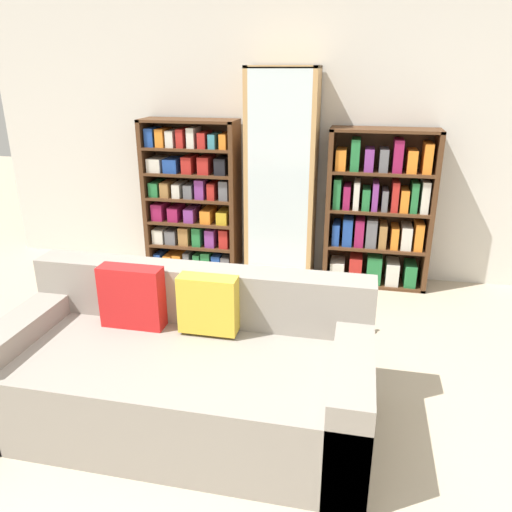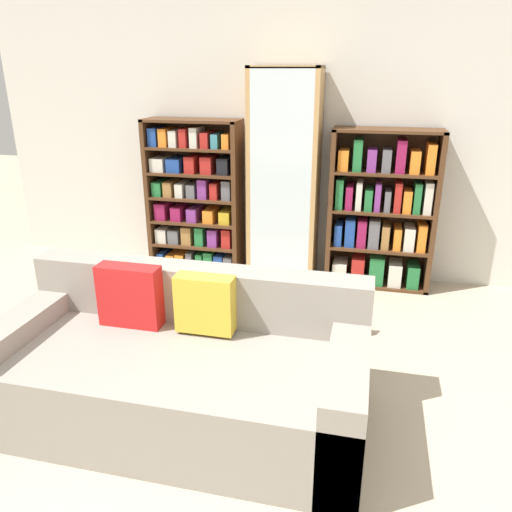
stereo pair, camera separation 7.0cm
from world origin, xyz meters
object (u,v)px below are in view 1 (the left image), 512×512
Objects in this scene: bookshelf_right at (378,213)px; bookshelf_left at (192,200)px; couch at (183,371)px; display_cabinet at (282,179)px; wine_bottle at (351,318)px.

bookshelf_left is at bearing -180.00° from bookshelf_right.
couch is 2.21m from display_cabinet.
bookshelf_right is at bearing 63.89° from couch.
couch is 2.39m from bookshelf_right.
couch is at bearing -72.82° from bookshelf_left.
bookshelf_right is at bearing 80.77° from wine_bottle.
display_cabinet is (0.19, 2.11, 0.64)m from couch.
bookshelf_left is 0.88m from display_cabinet.
couch is 1.40m from wine_bottle.
couch is 1.45× the size of bookshelf_right.
couch is at bearing -95.05° from display_cabinet.
display_cabinet is 1.35× the size of bookshelf_right.
display_cabinet reaches higher than bookshelf_right.
bookshelf_right reaches higher than couch.
bookshelf_right is (0.85, 0.02, -0.27)m from display_cabinet.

